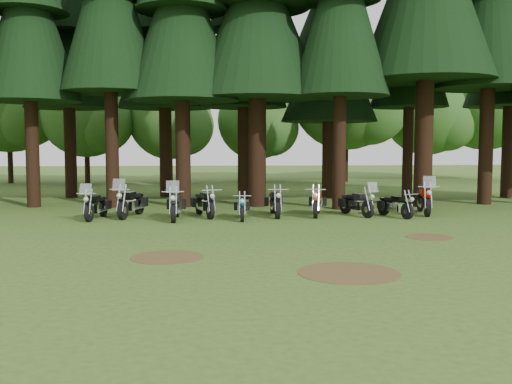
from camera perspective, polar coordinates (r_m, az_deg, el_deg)
ground at (r=16.13m, az=2.45°, el=-5.00°), size 120.00×120.00×0.00m
pine_back_1 at (r=31.81m, az=-18.41°, el=17.18°), size 4.52×4.52×16.22m
pine_back_2 at (r=31.10m, az=-9.21°, el=17.74°), size 4.85×4.85×16.30m
pine_back_3 at (r=29.60m, az=-1.29°, el=18.35°), size 4.35×4.35×16.20m
pine_back_4 at (r=30.14m, az=7.39°, el=15.25°), size 4.94×4.94×13.78m
pine_back_5 at (r=31.13m, az=15.23°, el=17.66°), size 3.94×3.94×16.33m
decid_1 at (r=44.00m, az=-23.20°, el=8.39°), size 7.91×7.69×9.88m
decid_2 at (r=41.52m, az=-16.28°, el=7.61°), size 6.72×6.53×8.40m
decid_3 at (r=41.06m, az=-8.27°, el=7.17°), size 6.12×5.95×7.65m
decid_4 at (r=42.28m, az=0.45°, el=6.95°), size 5.93×5.76×7.41m
decid_5 at (r=42.87m, az=9.62°, el=9.35°), size 8.45×8.21×10.56m
decid_6 at (r=46.01m, az=17.24°, el=7.60°), size 7.06×6.86×8.82m
decid_7 at (r=47.78m, az=22.56°, el=8.56°), size 8.44×8.20×10.55m
dirt_patch_0 at (r=14.10m, az=-8.86°, el=-6.44°), size 1.80×1.80×0.01m
dirt_patch_1 at (r=17.69m, az=16.93°, el=-4.32°), size 1.40×1.40×0.01m
dirt_patch_2 at (r=12.43m, az=9.25°, el=-7.96°), size 2.20×2.20×0.01m
motorcycle_0 at (r=21.73m, az=-15.69°, el=-1.42°), size 0.58×2.21×1.39m
motorcycle_1 at (r=22.06m, az=-12.38°, el=-1.15°), size 0.86×2.41×1.52m
motorcycle_2 at (r=20.94m, az=-8.08°, el=-1.41°), size 0.45×2.38×1.51m
motorcycle_3 at (r=21.73m, az=-5.18°, el=-1.23°), size 0.77×2.24×0.93m
motorcycle_4 at (r=20.91m, az=-1.41°, el=-1.62°), size 0.31×2.00×0.81m
motorcycle_5 at (r=21.84m, az=1.91°, el=-1.17°), size 0.32×2.32×0.94m
motorcycle_6 at (r=22.09m, az=6.11°, el=-1.13°), size 0.68×2.28×0.94m
motorcycle_7 at (r=22.29m, az=10.01°, el=-1.18°), size 1.00×2.12×1.37m
motorcycle_8 at (r=22.16m, az=13.73°, el=-1.40°), size 0.83×1.89×0.80m
motorcycle_9 at (r=23.45m, az=16.43°, el=-0.85°), size 0.80×2.50×1.57m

